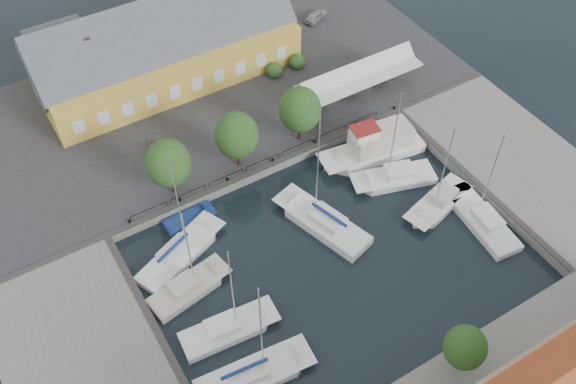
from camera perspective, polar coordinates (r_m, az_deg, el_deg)
The scene contains 20 objects.
ground at distance 57.89m, azimuth 3.09°, elevation -4.80°, with size 140.00×140.00×0.00m, color black.
north_quay at distance 71.54m, azimuth -7.14°, elevation 8.22°, with size 56.00×26.00×1.00m, color #2D2D30.
west_quay at distance 52.70m, azimuth -16.82°, elevation -15.77°, with size 12.00×24.00×1.00m, color slate.
east_quay at distance 67.71m, azimuth 19.84°, elevation 2.32°, with size 12.00×24.00×1.00m, color slate.
quay_edge_fittings at distance 59.51m, azimuth 0.64°, elevation -1.04°, with size 56.00×24.72×0.40m.
warehouse at distance 72.44m, azimuth -11.24°, elevation 12.16°, with size 28.56×14.00×9.55m.
tent_canopy at distance 69.38m, azimuth 6.37°, elevation 10.23°, with size 14.00×4.00×2.83m.
quay_trees at distance 60.48m, azimuth -4.59°, elevation 5.03°, with size 18.20×4.20×6.30m.
car_silver at distance 81.97m, azimuth 2.51°, elevation 15.38°, with size 1.43×3.56×1.21m, color #ADB1B5.
car_red at distance 64.36m, azimuth -11.19°, elevation 3.32°, with size 1.28×3.67×1.21m, color #5E1A15.
center_sailboat at distance 58.97m, azimuth 3.18°, elevation -2.84°, with size 5.61×10.21×13.48m.
trawler at distance 65.24m, azimuth 7.76°, elevation 3.94°, with size 11.36×4.71×5.00m.
east_boat_a at distance 63.57m, azimuth 9.49°, elevation 1.19°, with size 8.73×5.13×11.85m.
east_boat_b at distance 62.30m, azimuth 13.28°, elevation -0.94°, with size 8.27×4.51×10.92m.
east_boat_c at distance 61.78m, azimuth 16.91°, elevation -2.60°, with size 3.60×9.01×11.18m.
west_boat_a at distance 57.68m, azimuth -9.61°, elevation -5.53°, with size 9.57×6.09×12.33m.
west_boat_b at distance 55.49m, azimuth -8.88°, elevation -8.57°, with size 7.69×3.79×10.26m.
west_boat_c at distance 53.07m, azimuth -5.43°, elevation -12.15°, with size 8.36×3.28×11.06m.
west_boat_d at distance 51.11m, azimuth -3.20°, elevation -16.02°, with size 9.64×3.73×12.44m.
launch_nw at distance 60.18m, azimuth -8.77°, elevation -2.52°, with size 4.96×2.07×0.88m.
Camera 1 is at (-20.54, -27.93, 46.36)m, focal length 40.00 mm.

